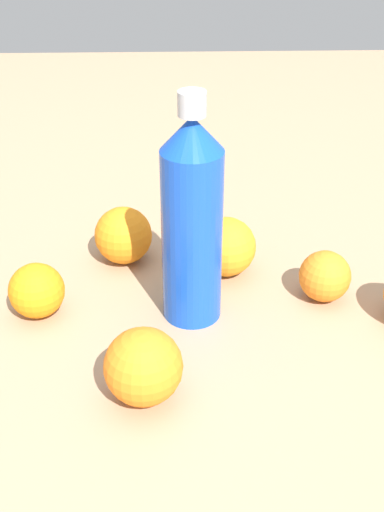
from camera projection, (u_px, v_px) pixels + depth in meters
The scene contains 7 objects.
ground_plane at pixel (198, 325), 0.76m from camera, with size 2.40×2.40×0.00m, color #9E7F60.
water_bottle at pixel (192, 221), 0.72m from camera, with size 0.07×0.07×0.27m.
orange_0 at pixel (325, 276), 0.79m from camera, with size 0.06×0.06×0.06m, color orange.
orange_1 at pixel (123, 235), 0.86m from camera, with size 0.08×0.08×0.08m, color orange.
orange_3 at pixel (37, 291), 0.77m from camera, with size 0.07×0.07×0.07m, color orange.
orange_4 at pixel (143, 367), 0.64m from camera, with size 0.08×0.08×0.08m, color orange.
orange_5 at pixel (226, 247), 0.84m from camera, with size 0.08×0.08×0.08m, color orange.
Camera 1 is at (-0.03, -0.60, 0.48)m, focal length 45.72 mm.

